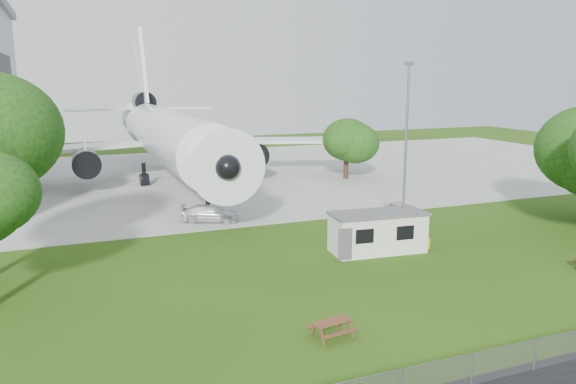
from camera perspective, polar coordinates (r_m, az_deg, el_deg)
name	(u,v)px	position (r m, az deg, el deg)	size (l,w,h in m)	color
ground	(332,298)	(29.55, 4.54, -10.65)	(160.00, 160.00, 0.00)	#365C14
concrete_apron	(184,178)	(64.63, -10.50, 1.45)	(120.00, 46.00, 0.03)	#B7B7B2
airliner	(168,134)	(61.48, -12.12, 5.82)	(46.36, 47.73, 17.69)	white
site_cabin	(378,232)	(36.96, 9.11, -4.03)	(6.85, 3.21, 2.62)	silver
picnic_west	(332,337)	(25.45, 4.47, -14.47)	(1.80, 1.50, 0.76)	brown
lamp_mast	(405,158)	(37.22, 11.83, 3.36)	(0.16, 0.16, 12.00)	slate
tree_far_apron	(347,141)	(62.75, 5.97, 5.17)	(5.65, 5.65, 7.07)	#382619
car_ne_hatch	(402,212)	(45.08, 11.47, -2.03)	(1.74, 4.32, 1.47)	silver
car_apron_van	(210,214)	(44.55, -7.98, -2.18)	(1.84, 4.52, 1.31)	white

